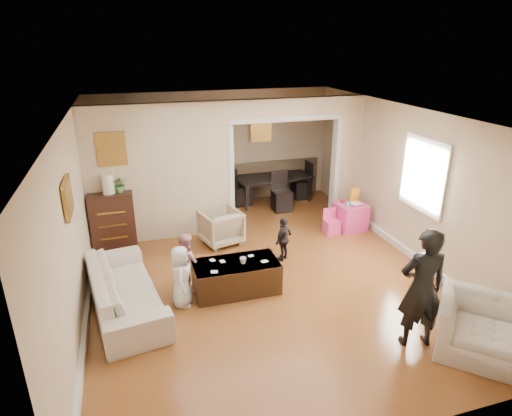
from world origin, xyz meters
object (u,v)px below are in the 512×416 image
object	(u,v)px
sofa	(125,289)
dining_table	(272,188)
coffee_cup	(243,260)
play_table	(350,216)
child_toddler	(284,239)
cyan_cup	(348,204)
child_kneel_a	(181,277)
table_lamp	(108,184)
coffee_table	(236,277)
child_kneel_b	(187,261)
armchair_back	(221,227)
adult_person	(422,289)
armchair_front	(484,329)
dresser	(113,221)

from	to	relation	value
sofa	dining_table	size ratio (longest dim) A/B	1.23
dining_table	coffee_cup	bearing A→B (deg)	-120.41
play_table	child_toddler	xyz separation A→B (m)	(-1.77, -0.86, 0.13)
cyan_cup	child_kneel_a	distance (m)	3.96
child_toddler	cyan_cup	bearing A→B (deg)	166.93
table_lamp	coffee_table	world-z (taller)	table_lamp
dining_table	child_kneel_b	bearing A→B (deg)	-132.45
sofa	child_kneel_b	world-z (taller)	child_kneel_b
armchair_back	dining_table	size ratio (longest dim) A/B	0.40
armchair_back	play_table	distance (m)	2.67
table_lamp	cyan_cup	bearing A→B (deg)	-6.99
armchair_back	adult_person	bearing A→B (deg)	101.33
armchair_back	armchair_front	bearing A→B (deg)	106.71
child_kneel_b	armchair_front	bearing A→B (deg)	-147.25
dresser	dining_table	distance (m)	3.93
coffee_cup	adult_person	bearing A→B (deg)	-45.71
dresser	adult_person	distance (m)	5.41
dresser	coffee_cup	world-z (taller)	dresser
dresser	play_table	bearing A→B (deg)	-6.23
coffee_cup	dining_table	world-z (taller)	dining_table
armchair_front	dresser	size ratio (longest dim) A/B	0.99
armchair_back	child_toddler	bearing A→B (deg)	118.32
dining_table	child_toddler	size ratio (longest dim) A/B	2.25
coffee_cup	cyan_cup	xyz separation A→B (m)	(2.62, 1.61, 0.05)
coffee_cup	dining_table	bearing A→B (deg)	64.78
adult_person	child_kneel_a	xyz separation A→B (m)	(-2.72, 1.72, -0.33)
armchair_back	coffee_cup	size ratio (longest dim) A/B	7.08
child_kneel_b	dining_table	bearing A→B (deg)	-56.24
armchair_front	play_table	world-z (taller)	armchair_front
adult_person	child_kneel_b	bearing A→B (deg)	-29.07
dining_table	adult_person	world-z (taller)	adult_person
table_lamp	child_toddler	distance (m)	3.26
table_lamp	coffee_cup	bearing A→B (deg)	-48.87
sofa	armchair_back	distance (m)	2.49
sofa	armchair_back	size ratio (longest dim) A/B	3.07
dresser	cyan_cup	size ratio (longest dim) A/B	13.43
table_lamp	coffee_cup	world-z (taller)	table_lamp
dresser	coffee_cup	xyz separation A→B (m)	(1.89, -2.16, -0.01)
dresser	play_table	xyz separation A→B (m)	(4.60, -0.50, -0.27)
dresser	table_lamp	distance (m)	0.72
dining_table	play_table	bearing A→B (deg)	-69.26
child_kneel_b	child_toddler	bearing A→B (deg)	-94.56
sofa	dresser	distance (m)	2.12
table_lamp	adult_person	size ratio (longest dim) A/B	0.22
table_lamp	child_toddler	world-z (taller)	table_lamp
armchair_front	child_kneel_a	distance (m)	4.00
play_table	child_kneel_b	distance (m)	3.76
dining_table	child_toddler	xyz separation A→B (m)	(-0.78, -2.88, 0.08)
armchair_front	child_toddler	distance (m)	3.36
dresser	coffee_table	world-z (taller)	dresser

